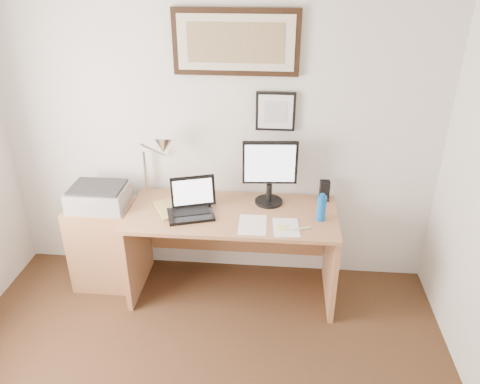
# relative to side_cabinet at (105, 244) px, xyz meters

# --- Properties ---
(wall_back) EXTENTS (3.50, 0.02, 2.50)m
(wall_back) POSITION_rel_side_cabinet_xyz_m (0.92, 0.32, 0.89)
(wall_back) COLOR silver
(wall_back) RESTS_ON ground
(side_cabinet) EXTENTS (0.50, 0.40, 0.73)m
(side_cabinet) POSITION_rel_side_cabinet_xyz_m (0.00, 0.00, 0.00)
(side_cabinet) COLOR #9E6942
(side_cabinet) RESTS_ON floor
(water_bottle) EXTENTS (0.07, 0.07, 0.19)m
(water_bottle) POSITION_rel_side_cabinet_xyz_m (1.74, -0.10, 0.48)
(water_bottle) COLOR #0D5AB3
(water_bottle) RESTS_ON desk
(bottle_cap) EXTENTS (0.03, 0.03, 0.02)m
(bottle_cap) POSITION_rel_side_cabinet_xyz_m (1.74, -0.10, 0.59)
(bottle_cap) COLOR #0D5AB3
(bottle_cap) RESTS_ON water_bottle
(speaker) EXTENTS (0.08, 0.07, 0.17)m
(speaker) POSITION_rel_side_cabinet_xyz_m (1.78, 0.22, 0.47)
(speaker) COLOR black
(speaker) RESTS_ON desk
(paper_sheet_a) EXTENTS (0.21, 0.29, 0.00)m
(paper_sheet_a) POSITION_rel_side_cabinet_xyz_m (1.24, -0.22, 0.39)
(paper_sheet_a) COLOR white
(paper_sheet_a) RESTS_ON desk
(paper_sheet_b) EXTENTS (0.20, 0.28, 0.00)m
(paper_sheet_b) POSITION_rel_side_cabinet_xyz_m (1.48, -0.24, 0.39)
(paper_sheet_b) COLOR white
(paper_sheet_b) RESTS_ON desk
(sticky_pad) EXTENTS (0.07, 0.07, 0.01)m
(sticky_pad) POSITION_rel_side_cabinet_xyz_m (1.45, -0.26, 0.39)
(sticky_pad) COLOR #FFF078
(sticky_pad) RESTS_ON desk
(marker_pen) EXTENTS (0.14, 0.06, 0.02)m
(marker_pen) POSITION_rel_side_cabinet_xyz_m (1.59, -0.25, 0.39)
(marker_pen) COLOR white
(marker_pen) RESTS_ON desk
(book) EXTENTS (0.34, 0.37, 0.02)m
(book) POSITION_rel_side_cabinet_xyz_m (0.51, -0.10, 0.40)
(book) COLOR tan
(book) RESTS_ON desk
(desk) EXTENTS (1.60, 0.70, 0.75)m
(desk) POSITION_rel_side_cabinet_xyz_m (1.07, 0.04, 0.15)
(desk) COLOR #9E6942
(desk) RESTS_ON floor
(laptop) EXTENTS (0.40, 0.39, 0.26)m
(laptop) POSITION_rel_side_cabinet_xyz_m (0.76, -0.08, 0.44)
(laptop) COLOR black
(laptop) RESTS_ON desk
(lcd_monitor) EXTENTS (0.42, 0.22, 0.52)m
(lcd_monitor) POSITION_rel_side_cabinet_xyz_m (1.34, 0.13, 0.68)
(lcd_monitor) COLOR black
(lcd_monitor) RESTS_ON desk
(printer) EXTENTS (0.44, 0.34, 0.18)m
(printer) POSITION_rel_side_cabinet_xyz_m (0.01, -0.01, 0.45)
(printer) COLOR #9E9EA0
(printer) RESTS_ON side_cabinet
(desk_lamp) EXTENTS (0.29, 0.27, 0.53)m
(desk_lamp) POSITION_rel_side_cabinet_xyz_m (0.51, 0.13, 0.82)
(desk_lamp) COLOR silver
(desk_lamp) RESTS_ON desk
(picture_large) EXTENTS (0.92, 0.04, 0.47)m
(picture_large) POSITION_rel_side_cabinet_xyz_m (1.07, 0.29, 1.59)
(picture_large) COLOR black
(picture_large) RESTS_ON wall_back
(picture_small) EXTENTS (0.30, 0.03, 0.30)m
(picture_small) POSITION_rel_side_cabinet_xyz_m (1.37, 0.29, 1.09)
(picture_small) COLOR black
(picture_small) RESTS_ON wall_back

